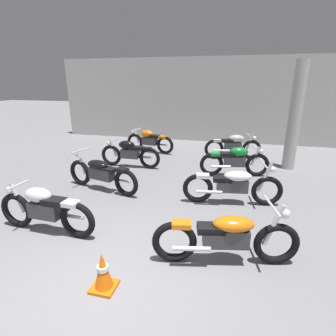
{
  "coord_description": "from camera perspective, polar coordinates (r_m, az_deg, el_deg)",
  "views": [
    {
      "loc": [
        1.54,
        -2.53,
        2.61
      ],
      "look_at": [
        0.0,
        3.54,
        0.55
      ],
      "focal_mm": 28.35,
      "sensor_mm": 36.0,
      "label": 1
    }
  ],
  "objects": [
    {
      "name": "motorcycle_left_row_0",
      "position": [
        5.23,
        -25.0,
        -7.94
      ],
      "size": [
        1.97,
        0.48,
        0.88
      ],
      "color": "black",
      "rests_on": "ground"
    },
    {
      "name": "motorcycle_right_row_2",
      "position": [
        7.78,
        14.2,
        1.57
      ],
      "size": [
        1.95,
        0.64,
        0.88
      ],
      "color": "black",
      "rests_on": "ground"
    },
    {
      "name": "motorcycle_right_row_3",
      "position": [
        9.57,
        13.84,
        4.68
      ],
      "size": [
        1.95,
        0.64,
        0.88
      ],
      "color": "black",
      "rests_on": "ground"
    },
    {
      "name": "motorcycle_right_row_0",
      "position": [
        4.09,
        12.47,
        -14.11
      ],
      "size": [
        2.14,
        0.79,
        0.97
      ],
      "color": "black",
      "rests_on": "ground"
    },
    {
      "name": "motorcycle_left_row_2",
      "position": [
        8.44,
        -8.24,
        3.24
      ],
      "size": [
        1.97,
        0.48,
        0.88
      ],
      "color": "black",
      "rests_on": "ground"
    },
    {
      "name": "traffic_cone",
      "position": [
        3.79,
        -13.8,
        -20.84
      ],
      "size": [
        0.32,
        0.32,
        0.54
      ],
      "color": "orange",
      "rests_on": "ground"
    },
    {
      "name": "back_wall",
      "position": [
        12.17,
        7.16,
        14.25
      ],
      "size": [
        13.18,
        0.24,
        3.6
      ],
      "primitive_type": "cube",
      "color": "#B2B2AD",
      "rests_on": "ground"
    },
    {
      "name": "motorcycle_left_row_3",
      "position": [
        10.16,
        -4.02,
        5.93
      ],
      "size": [
        1.96,
        0.56,
        0.88
      ],
      "color": "black",
      "rests_on": "ground"
    },
    {
      "name": "motorcycle_right_row_1",
      "position": [
        5.98,
        13.79,
        -3.51
      ],
      "size": [
        2.16,
        0.71,
        0.97
      ],
      "color": "black",
      "rests_on": "ground"
    },
    {
      "name": "ground_plane",
      "position": [
        3.95,
        -13.97,
        -23.83
      ],
      "size": [
        60.0,
        60.0,
        0.0
      ],
      "primitive_type": "plane",
      "color": "gray"
    },
    {
      "name": "motorcycle_left_row_1",
      "position": [
        6.75,
        -14.17,
        -1.02
      ],
      "size": [
        2.13,
        0.82,
        0.97
      ],
      "color": "black",
      "rests_on": "ground"
    },
    {
      "name": "support_pillar",
      "position": [
        8.84,
        25.61,
        9.89
      ],
      "size": [
        0.36,
        0.36,
        3.2
      ],
      "primitive_type": "cylinder",
      "color": "#B2B2AD",
      "rests_on": "ground"
    }
  ]
}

